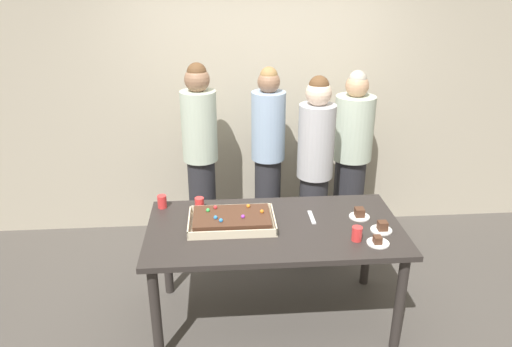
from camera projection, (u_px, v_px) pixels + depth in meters
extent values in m
plane|color=#4C4742|center=(273.00, 317.00, 3.79)|extent=(12.00, 12.00, 0.00)
cube|color=#B2A893|center=(257.00, 81.00, 4.68)|extent=(8.00, 0.12, 3.00)
cube|color=#2D2826|center=(274.00, 229.00, 3.49)|extent=(1.81, 0.94, 0.04)
cylinder|color=#2D2826|center=(156.00, 315.00, 3.23)|extent=(0.07, 0.07, 0.76)
cylinder|color=#2D2826|center=(400.00, 303.00, 3.35)|extent=(0.07, 0.07, 0.76)
cylinder|color=#2D2826|center=(167.00, 252.00, 3.95)|extent=(0.07, 0.07, 0.76)
cylinder|color=#2D2826|center=(367.00, 244.00, 4.06)|extent=(0.07, 0.07, 0.76)
cube|color=beige|center=(232.00, 224.00, 3.50)|extent=(0.62, 0.40, 0.01)
cube|color=beige|center=(233.00, 234.00, 3.31)|extent=(0.62, 0.01, 0.05)
cube|color=beige|center=(231.00, 208.00, 3.67)|extent=(0.62, 0.01, 0.05)
cube|color=beige|center=(189.00, 222.00, 3.47)|extent=(0.01, 0.40, 0.05)
cube|color=beige|center=(274.00, 219.00, 3.51)|extent=(0.01, 0.40, 0.05)
cube|color=#4C2D1E|center=(232.00, 219.00, 3.49)|extent=(0.55, 0.33, 0.07)
sphere|color=#2D84E0|center=(221.00, 220.00, 3.38)|extent=(0.03, 0.03, 0.03)
sphere|color=purple|center=(243.00, 216.00, 3.43)|extent=(0.03, 0.03, 0.03)
sphere|color=green|center=(208.00, 210.00, 3.52)|extent=(0.03, 0.03, 0.03)
sphere|color=red|center=(215.00, 207.00, 3.56)|extent=(0.03, 0.03, 0.03)
sphere|color=orange|center=(248.00, 206.00, 3.58)|extent=(0.03, 0.03, 0.03)
sphere|color=#2D84E0|center=(216.00, 217.00, 3.42)|extent=(0.03, 0.03, 0.03)
sphere|color=orange|center=(262.00, 211.00, 3.50)|extent=(0.03, 0.03, 0.03)
cylinder|color=white|center=(359.00, 217.00, 3.61)|extent=(0.15, 0.15, 0.01)
cube|color=#4C2D1E|center=(359.00, 212.00, 3.59)|extent=(0.06, 0.07, 0.06)
cylinder|color=white|center=(381.00, 230.00, 3.42)|extent=(0.15, 0.15, 0.01)
cube|color=#4C2D1E|center=(382.00, 226.00, 3.41)|extent=(0.06, 0.06, 0.06)
cylinder|color=white|center=(378.00, 243.00, 3.26)|extent=(0.15, 0.15, 0.01)
cube|color=#4C2D1E|center=(377.00, 240.00, 3.24)|extent=(0.05, 0.06, 0.05)
cylinder|color=red|center=(199.00, 204.00, 3.70)|extent=(0.07, 0.07, 0.10)
cylinder|color=red|center=(162.00, 202.00, 3.74)|extent=(0.07, 0.07, 0.10)
cylinder|color=red|center=(357.00, 234.00, 3.29)|extent=(0.07, 0.07, 0.10)
cube|color=silver|center=(312.00, 217.00, 3.60)|extent=(0.03, 0.20, 0.01)
cylinder|color=#28282D|center=(203.00, 204.00, 4.57)|extent=(0.25, 0.25, 0.91)
cylinder|color=#B7C6B2|center=(199.00, 126.00, 4.28)|extent=(0.31, 0.31, 0.62)
sphere|color=#8C664C|center=(197.00, 80.00, 4.12)|extent=(0.22, 0.22, 0.22)
sphere|color=brown|center=(197.00, 73.00, 4.09)|extent=(0.17, 0.17, 0.17)
cylinder|color=#28282D|center=(268.00, 203.00, 4.61)|extent=(0.24, 0.24, 0.90)
cylinder|color=#93ADCC|center=(268.00, 126.00, 4.32)|extent=(0.30, 0.30, 0.61)
sphere|color=#8C664C|center=(269.00, 82.00, 4.17)|extent=(0.19, 0.19, 0.19)
sphere|color=olive|center=(269.00, 76.00, 4.14)|extent=(0.15, 0.15, 0.15)
cylinder|color=#28282D|center=(312.00, 218.00, 4.41)|extent=(0.25, 0.25, 0.83)
cylinder|color=#B2B2B7|center=(316.00, 141.00, 4.12)|extent=(0.31, 0.31, 0.63)
sphere|color=beige|center=(319.00, 93.00, 3.96)|extent=(0.22, 0.22, 0.22)
sphere|color=brown|center=(319.00, 86.00, 3.94)|extent=(0.17, 0.17, 0.17)
cylinder|color=#28282D|center=(348.00, 199.00, 4.74)|extent=(0.29, 0.29, 0.85)
cylinder|color=#B7C6B2|center=(354.00, 128.00, 4.46)|extent=(0.36, 0.36, 0.59)
sphere|color=tan|center=(357.00, 86.00, 4.31)|extent=(0.21, 0.21, 0.21)
sphere|color=#B2A899|center=(358.00, 79.00, 4.28)|extent=(0.16, 0.16, 0.16)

